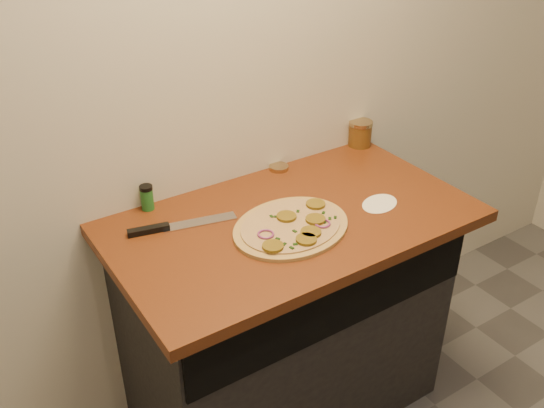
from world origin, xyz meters
TOP-DOWN VIEW (x-y plane):
  - cabinet at (0.00, 1.45)m, footprint 1.10×0.60m
  - countertop at (0.00, 1.42)m, footprint 1.20×0.70m
  - pizza at (-0.04, 1.35)m, footprint 0.47×0.47m
  - chefs_knife at (-0.36, 1.57)m, footprint 0.35×0.11m
  - mason_jar_lid at (0.15, 1.72)m, footprint 0.08×0.08m
  - salsa_jar at (0.54, 1.72)m, footprint 0.10×0.10m
  - spice_shaker at (-0.38, 1.72)m, footprint 0.04×0.04m
  - flour_spill at (0.30, 1.32)m, footprint 0.19×0.19m

SIDE VIEW (x-z plane):
  - cabinet at x=0.00m, z-range 0.00..0.86m
  - countertop at x=0.00m, z-range 0.86..0.90m
  - flour_spill at x=0.30m, z-range 0.90..0.90m
  - chefs_knife at x=-0.36m, z-range 0.90..0.92m
  - mason_jar_lid at x=0.15m, z-range 0.90..0.92m
  - pizza at x=-0.04m, z-range 0.90..0.92m
  - spice_shaker at x=-0.38m, z-range 0.90..0.99m
  - salsa_jar at x=0.54m, z-range 0.90..1.00m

